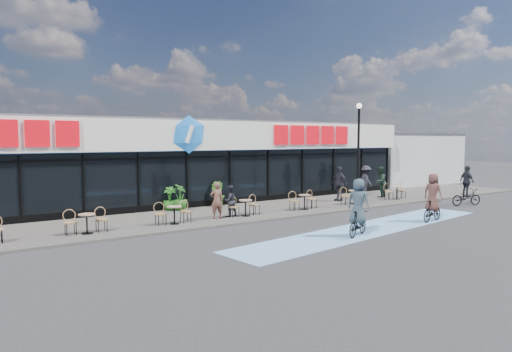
# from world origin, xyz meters

# --- Properties ---
(ground) EXTENTS (120.00, 120.00, 0.00)m
(ground) POSITION_xyz_m (0.00, 0.00, 0.00)
(ground) COLOR #28282B
(ground) RESTS_ON ground
(sidewalk) EXTENTS (44.00, 5.00, 0.10)m
(sidewalk) POSITION_xyz_m (0.00, 4.50, 0.05)
(sidewalk) COLOR #54504A
(sidewalk) RESTS_ON ground
(bike_lane) EXTENTS (14.17, 4.13, 0.01)m
(bike_lane) POSITION_xyz_m (4.00, -1.50, 0.01)
(bike_lane) COLOR #6A9CC8
(bike_lane) RESTS_ON ground
(building) EXTENTS (30.60, 6.57, 4.75)m
(building) POSITION_xyz_m (-0.00, 9.93, 2.34)
(building) COLOR black
(building) RESTS_ON ground
(neighbour_building) EXTENTS (9.20, 7.20, 4.11)m
(neighbour_building) POSITION_xyz_m (20.50, 11.00, 2.06)
(neighbour_building) COLOR silver
(neighbour_building) RESTS_ON ground
(lamp_post) EXTENTS (0.28, 0.28, 5.26)m
(lamp_post) POSITION_xyz_m (7.24, 2.30, 3.22)
(lamp_post) COLOR black
(lamp_post) RESTS_ON sidewalk
(bistro_set_2) EXTENTS (1.54, 0.62, 0.90)m
(bistro_set_2) POSITION_xyz_m (-5.78, 3.37, 0.56)
(bistro_set_2) COLOR tan
(bistro_set_2) RESTS_ON sidewalk
(bistro_set_3) EXTENTS (1.54, 0.62, 0.90)m
(bistro_set_3) POSITION_xyz_m (-2.33, 3.37, 0.56)
(bistro_set_3) COLOR tan
(bistro_set_3) RESTS_ON sidewalk
(bistro_set_4) EXTENTS (1.54, 0.62, 0.90)m
(bistro_set_4) POSITION_xyz_m (1.12, 3.37, 0.56)
(bistro_set_4) COLOR tan
(bistro_set_4) RESTS_ON sidewalk
(bistro_set_5) EXTENTS (1.54, 0.62, 0.90)m
(bistro_set_5) POSITION_xyz_m (4.57, 3.37, 0.56)
(bistro_set_5) COLOR tan
(bistro_set_5) RESTS_ON sidewalk
(bistro_set_6) EXTENTS (1.54, 0.62, 0.90)m
(bistro_set_6) POSITION_xyz_m (8.02, 3.37, 0.56)
(bistro_set_6) COLOR tan
(bistro_set_6) RESTS_ON sidewalk
(bistro_set_7) EXTENTS (1.54, 0.62, 0.90)m
(bistro_set_7) POSITION_xyz_m (11.47, 3.37, 0.56)
(bistro_set_7) COLOR tan
(bistro_set_7) RESTS_ON sidewalk
(potted_plant_left) EXTENTS (0.85, 0.85, 1.15)m
(potted_plant_left) POSITION_xyz_m (-1.03, 6.74, 0.67)
(potted_plant_left) COLOR #23611B
(potted_plant_left) RESTS_ON sidewalk
(potted_plant_mid) EXTENTS (1.00, 1.00, 1.27)m
(potted_plant_mid) POSITION_xyz_m (-0.62, 6.46, 0.74)
(potted_plant_mid) COLOR #1D4B15
(potted_plant_mid) RESTS_ON sidewalk
(potted_plant_right) EXTENTS (0.81, 0.88, 1.30)m
(potted_plant_right) POSITION_xyz_m (1.51, 6.54, 0.75)
(potted_plant_right) COLOR #204C15
(potted_plant_right) RESTS_ON sidewalk
(patron_left) EXTENTS (0.64, 0.48, 1.61)m
(patron_left) POSITION_xyz_m (-0.28, 3.41, 0.90)
(patron_left) COLOR brown
(patron_left) RESTS_ON sidewalk
(patron_right) EXTENTS (0.71, 0.56, 1.42)m
(patron_right) POSITION_xyz_m (0.46, 3.56, 0.81)
(patron_right) COLOR black
(patron_right) RESTS_ON sidewalk
(pedestrian_a) EXTENTS (0.51, 1.15, 1.94)m
(pedestrian_a) POSITION_xyz_m (8.23, 4.65, 1.07)
(pedestrian_a) COLOR black
(pedestrian_a) RESTS_ON sidewalk
(pedestrian_b) EXTENTS (1.02, 1.34, 1.84)m
(pedestrian_b) POSITION_xyz_m (11.33, 5.50, 1.02)
(pedestrian_b) COLOR black
(pedestrian_b) RESTS_ON sidewalk
(pedestrian_c) EXTENTS (1.06, 0.93, 1.85)m
(pedestrian_c) POSITION_xyz_m (11.42, 4.47, 1.02)
(pedestrian_c) COLOR black
(pedestrian_c) RESTS_ON sidewalk
(cyclist_a) EXTENTS (1.63, 0.89, 2.10)m
(cyclist_a) POSITION_xyz_m (7.39, -1.93, 0.88)
(cyclist_a) COLOR black
(cyclist_a) RESTS_ON ground
(cyclist_b) EXTENTS (1.85, 1.14, 2.16)m
(cyclist_b) POSITION_xyz_m (13.06, -0.03, 0.81)
(cyclist_b) COLOR black
(cyclist_b) RESTS_ON ground
(cyclist_c) EXTENTS (1.67, 1.05, 2.14)m
(cyclist_c) POSITION_xyz_m (2.50, -2.25, 0.90)
(cyclist_c) COLOR black
(cyclist_c) RESTS_ON ground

